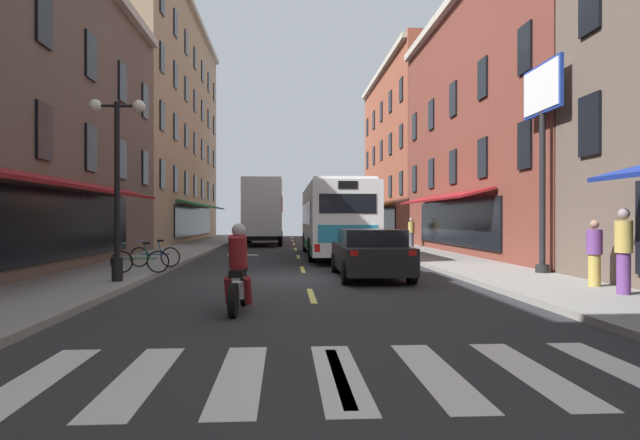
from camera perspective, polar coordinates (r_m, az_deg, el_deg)
ground_plane at (r=16.39m, az=-1.44°, el=-6.16°), size 34.80×80.00×0.10m
lane_centre_dashes at (r=16.14m, az=-1.40°, el=-6.07°), size 0.14×73.90×0.01m
crosswalk_near at (r=6.55m, az=1.93°, el=-15.33°), size 7.10×2.80×0.01m
sidewalk_left at (r=17.20m, az=-21.57°, el=-5.47°), size 3.00×80.00×0.14m
sidewalk_right at (r=17.61m, az=18.21°, el=-5.34°), size 3.00×80.00×0.14m
billboard_sign at (r=18.29m, az=21.55°, el=9.58°), size 0.40×2.40×6.22m
transit_bus at (r=25.98m, az=1.43°, el=0.12°), size 2.68×11.71×3.32m
box_truck at (r=37.16m, az=-5.73°, el=0.80°), size 2.50×7.97×4.24m
sedan_near at (r=16.66m, az=5.08°, el=-3.34°), size 1.99×4.75×1.44m
sedan_mid at (r=48.72m, az=-5.11°, el=-1.10°), size 1.92×4.36×1.35m
motorcycle_rider at (r=10.79m, az=-8.21°, el=-5.40°), size 0.62×2.07×1.66m
bicycle_near at (r=19.55m, az=-16.33°, el=-3.52°), size 1.71×0.48×0.91m
bicycle_mid at (r=17.55m, az=-17.72°, el=-3.94°), size 1.71×0.48×0.91m
pedestrian_near at (r=32.75m, az=9.22°, el=-1.14°), size 0.42×0.53×1.65m
pedestrian_mid at (r=13.61m, az=28.34°, el=-2.66°), size 0.36×0.36×1.83m
pedestrian_far at (r=14.92m, az=25.99°, el=-2.97°), size 0.36×0.36×1.58m
street_lamp_twin at (r=15.43m, az=-19.82°, el=3.82°), size 1.42×0.32×4.67m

